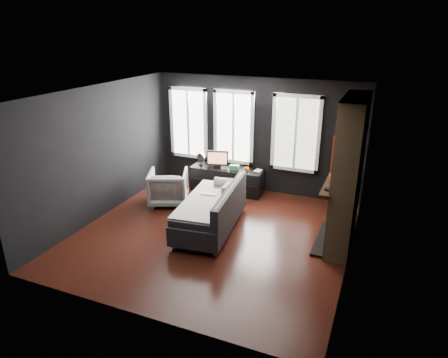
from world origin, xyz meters
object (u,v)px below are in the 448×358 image
at_px(armchair, 168,186).
at_px(mug, 247,169).
at_px(sofa, 210,208).
at_px(monitor, 217,158).
at_px(book, 255,166).
at_px(media_console, 227,180).
at_px(mantel_vase, 337,166).

height_order(armchair, mug, armchair).
relative_size(sofa, armchair, 2.47).
bearing_deg(monitor, book, -7.65).
distance_m(media_console, mug, 0.61).
height_order(media_console, mantel_vase, mantel_vase).
height_order(monitor, mantel_vase, mantel_vase).
height_order(armchair, media_console, armchair).
height_order(monitor, mug, monitor).
xyz_separation_m(monitor, mantel_vase, (2.85, -1.01, 0.50)).
distance_m(sofa, monitor, 2.01).
xyz_separation_m(armchair, media_console, (0.95, 1.15, -0.13)).
relative_size(monitor, mantel_vase, 2.47).
bearing_deg(media_console, mug, -3.99).
distance_m(sofa, media_console, 1.95).
bearing_deg(book, mug, -144.51).
bearing_deg(mug, book, 35.49).
bearing_deg(mantel_vase, mug, 154.07).
bearing_deg(monitor, mug, -15.05).
distance_m(monitor, mug, 0.76).
height_order(media_console, book, book).
relative_size(sofa, mug, 18.36).
bearing_deg(sofa, monitor, 102.87).
xyz_separation_m(media_console, mug, (0.50, -0.02, 0.36)).
relative_size(monitor, book, 2.51).
bearing_deg(mug, media_console, 177.52).
bearing_deg(sofa, armchair, 144.82).
bearing_deg(book, monitor, -171.14).
bearing_deg(mug, monitor, -178.54).
height_order(mug, mantel_vase, mantel_vase).
distance_m(media_console, mantel_vase, 3.00).
xyz_separation_m(sofa, monitor, (-0.65, 1.86, 0.38)).
distance_m(media_console, book, 0.79).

